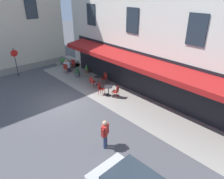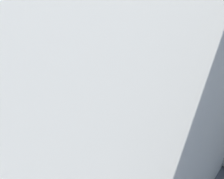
{
  "view_description": "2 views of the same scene",
  "coord_description": "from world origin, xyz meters",
  "px_view_note": "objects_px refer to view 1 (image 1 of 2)",
  "views": [
    {
      "loc": [
        -11.79,
        5.99,
        7.21
      ],
      "look_at": [
        -2.33,
        -2.5,
        1.03
      ],
      "focal_mm": 33.6,
      "sensor_mm": 36.0,
      "label": 1
    },
    {
      "loc": [
        7.07,
        -13.49,
        6.2
      ],
      "look_at": [
        -3.89,
        -3.15,
        1.05
      ],
      "focal_mm": 26.92,
      "sensor_mm": 36.0,
      "label": 2
    }
  ],
  "objects_px": {
    "cafe_chair_red_facing_street": "(66,68)",
    "cafe_chair_red_corner_left": "(73,63)",
    "cafe_table_mid_terrace": "(70,66)",
    "cafe_table_near_entrance": "(108,90)",
    "cafe_chair_red_under_awning": "(92,81)",
    "potted_plant_under_sign": "(63,62)",
    "no_parking_sign": "(15,57)",
    "cafe_chair_red_back_row": "(116,91)",
    "cafe_chair_red_near_door": "(104,77)",
    "cafe_chair_red_kerbside": "(101,88)",
    "walking_pedestrian_in_red": "(105,132)",
    "cafe_table_far_end": "(98,80)",
    "potted_plant_entrance_left": "(87,68)",
    "potted_plant_entrance_right": "(77,72)",
    "seated_patron_in_white": "(67,65)"
  },
  "relations": [
    {
      "from": "cafe_chair_red_facing_street",
      "to": "no_parking_sign",
      "type": "xyz_separation_m",
      "value": [
        2.18,
        3.63,
        1.25
      ]
    },
    {
      "from": "potted_plant_under_sign",
      "to": "potted_plant_entrance_left",
      "type": "distance_m",
      "value": 3.31
    },
    {
      "from": "cafe_table_mid_terrace",
      "to": "cafe_chair_red_corner_left",
      "type": "bearing_deg",
      "value": -60.29
    },
    {
      "from": "cafe_chair_red_back_row",
      "to": "cafe_chair_red_near_door",
      "type": "distance_m",
      "value": 2.7
    },
    {
      "from": "cafe_chair_red_back_row",
      "to": "cafe_chair_red_near_door",
      "type": "height_order",
      "value": "same"
    },
    {
      "from": "cafe_table_far_end",
      "to": "no_parking_sign",
      "type": "bearing_deg",
      "value": 33.63
    },
    {
      "from": "cafe_chair_red_kerbside",
      "to": "cafe_table_mid_terrace",
      "type": "bearing_deg",
      "value": -9.01
    },
    {
      "from": "cafe_chair_red_kerbside",
      "to": "walking_pedestrian_in_red",
      "type": "distance_m",
      "value": 5.8
    },
    {
      "from": "cafe_chair_red_back_row",
      "to": "potted_plant_entrance_left",
      "type": "bearing_deg",
      "value": -13.52
    },
    {
      "from": "walking_pedestrian_in_red",
      "to": "cafe_table_near_entrance",
      "type": "bearing_deg",
      "value": -42.69
    },
    {
      "from": "cafe_table_mid_terrace",
      "to": "cafe_chair_red_facing_street",
      "type": "relative_size",
      "value": 0.82
    },
    {
      "from": "cafe_chair_red_back_row",
      "to": "potted_plant_under_sign",
      "type": "relative_size",
      "value": 1.11
    },
    {
      "from": "cafe_table_mid_terrace",
      "to": "cafe_chair_red_under_awning",
      "type": "relative_size",
      "value": 0.82
    },
    {
      "from": "cafe_chair_red_facing_street",
      "to": "cafe_table_far_end",
      "type": "xyz_separation_m",
      "value": [
        -4.08,
        -0.54,
        -0.06
      ]
    },
    {
      "from": "cafe_chair_red_corner_left",
      "to": "cafe_chair_red_under_awning",
      "type": "relative_size",
      "value": 1.0
    },
    {
      "from": "cafe_chair_red_kerbside",
      "to": "cafe_table_far_end",
      "type": "relative_size",
      "value": 1.21
    },
    {
      "from": "cafe_table_near_entrance",
      "to": "potted_plant_entrance_left",
      "type": "distance_m",
      "value": 5.18
    },
    {
      "from": "cafe_chair_red_kerbside",
      "to": "no_parking_sign",
      "type": "distance_m",
      "value": 8.46
    },
    {
      "from": "cafe_chair_red_under_awning",
      "to": "seated_patron_in_white",
      "type": "bearing_deg",
      "value": -3.77
    },
    {
      "from": "cafe_table_far_end",
      "to": "no_parking_sign",
      "type": "distance_m",
      "value": 7.64
    },
    {
      "from": "no_parking_sign",
      "to": "cafe_chair_red_facing_street",
      "type": "bearing_deg",
      "value": -121.03
    },
    {
      "from": "cafe_chair_red_facing_street",
      "to": "potted_plant_entrance_right",
      "type": "xyz_separation_m",
      "value": [
        -1.43,
        -0.28,
        -0.09
      ]
    },
    {
      "from": "seated_patron_in_white",
      "to": "no_parking_sign",
      "type": "height_order",
      "value": "no_parking_sign"
    },
    {
      "from": "no_parking_sign",
      "to": "potted_plant_entrance_left",
      "type": "xyz_separation_m",
      "value": [
        -3.33,
        -5.13,
        -1.37
      ]
    },
    {
      "from": "cafe_chair_red_facing_street",
      "to": "cafe_chair_red_corner_left",
      "type": "bearing_deg",
      "value": -61.25
    },
    {
      "from": "cafe_chair_red_facing_street",
      "to": "cafe_chair_red_near_door",
      "type": "distance_m",
      "value": 4.31
    },
    {
      "from": "cafe_table_mid_terrace",
      "to": "cafe_chair_red_corner_left",
      "type": "height_order",
      "value": "cafe_chair_red_corner_left"
    },
    {
      "from": "cafe_chair_red_back_row",
      "to": "potted_plant_under_sign",
      "type": "xyz_separation_m",
      "value": [
        8.76,
        -0.65,
        -0.14
      ]
    },
    {
      "from": "walking_pedestrian_in_red",
      "to": "cafe_chair_red_near_door",
      "type": "bearing_deg",
      "value": -39.79
    },
    {
      "from": "cafe_chair_red_kerbside",
      "to": "potted_plant_under_sign",
      "type": "relative_size",
      "value": 1.11
    },
    {
      "from": "cafe_table_mid_terrace",
      "to": "cafe_table_far_end",
      "type": "xyz_separation_m",
      "value": [
        -4.38,
        0.02,
        0.0
      ]
    },
    {
      "from": "cafe_table_near_entrance",
      "to": "cafe_chair_red_facing_street",
      "type": "xyz_separation_m",
      "value": [
        6.08,
        -0.07,
        0.06
      ]
    },
    {
      "from": "cafe_table_mid_terrace",
      "to": "no_parking_sign",
      "type": "relative_size",
      "value": 0.29
    },
    {
      "from": "cafe_chair_red_facing_street",
      "to": "seated_patron_in_white",
      "type": "height_order",
      "value": "seated_patron_in_white"
    },
    {
      "from": "cafe_table_near_entrance",
      "to": "cafe_chair_red_under_awning",
      "type": "distance_m",
      "value": 1.93
    },
    {
      "from": "cafe_table_near_entrance",
      "to": "walking_pedestrian_in_red",
      "type": "relative_size",
      "value": 0.48
    },
    {
      "from": "cafe_chair_red_back_row",
      "to": "cafe_table_mid_terrace",
      "type": "height_order",
      "value": "cafe_chair_red_back_row"
    },
    {
      "from": "cafe_table_mid_terrace",
      "to": "cafe_chair_red_facing_street",
      "type": "xyz_separation_m",
      "value": [
        -0.29,
        0.56,
        0.06
      ]
    },
    {
      "from": "cafe_chair_red_facing_street",
      "to": "potted_plant_under_sign",
      "type": "bearing_deg",
      "value": -21.38
    },
    {
      "from": "cafe_table_mid_terrace",
      "to": "cafe_chair_red_near_door",
      "type": "bearing_deg",
      "value": -172.21
    },
    {
      "from": "cafe_table_near_entrance",
      "to": "potted_plant_under_sign",
      "type": "xyz_separation_m",
      "value": [
        8.18,
        -0.9,
        -0.09
      ]
    },
    {
      "from": "cafe_table_far_end",
      "to": "potted_plant_entrance_left",
      "type": "bearing_deg",
      "value": -18.08
    },
    {
      "from": "cafe_table_near_entrance",
      "to": "no_parking_sign",
      "type": "distance_m",
      "value": 9.09
    },
    {
      "from": "cafe_chair_red_near_door",
      "to": "walking_pedestrian_in_red",
      "type": "distance_m",
      "value": 7.82
    },
    {
      "from": "cafe_table_near_entrance",
      "to": "potted_plant_entrance_left",
      "type": "relative_size",
      "value": 0.85
    },
    {
      "from": "cafe_chair_red_kerbside",
      "to": "potted_plant_entrance_right",
      "type": "distance_m",
      "value": 4.13
    },
    {
      "from": "cafe_chair_red_near_door",
      "to": "potted_plant_entrance_left",
      "type": "height_order",
      "value": "cafe_chair_red_near_door"
    },
    {
      "from": "potted_plant_entrance_left",
      "to": "cafe_table_mid_terrace",
      "type": "bearing_deg",
      "value": 33.12
    },
    {
      "from": "no_parking_sign",
      "to": "potted_plant_entrance_left",
      "type": "distance_m",
      "value": 6.26
    },
    {
      "from": "cafe_chair_red_facing_street",
      "to": "potted_plant_under_sign",
      "type": "relative_size",
      "value": 1.11
    }
  ]
}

